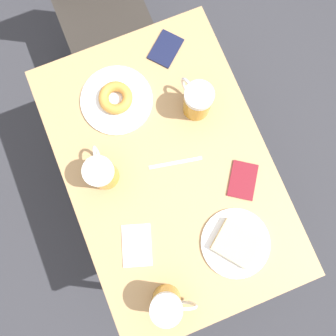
# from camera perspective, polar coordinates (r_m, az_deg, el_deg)

# --- Properties ---
(ground_plane) EXTENTS (8.00, 8.00, 0.00)m
(ground_plane) POSITION_cam_1_polar(r_m,az_deg,el_deg) (1.84, 0.00, -3.41)
(ground_plane) COLOR #333338
(table) EXTENTS (0.69, 1.05, 0.72)m
(table) POSITION_cam_1_polar(r_m,az_deg,el_deg) (1.19, 0.00, -0.61)
(table) COLOR tan
(table) RESTS_ON ground_plane
(plate_with_cake) EXTENTS (0.23, 0.23, 0.04)m
(plate_with_cake) POSITION_cam_1_polar(r_m,az_deg,el_deg) (1.13, 11.77, -12.70)
(plate_with_cake) COLOR white
(plate_with_cake) RESTS_ON table
(plate_with_donut) EXTENTS (0.26, 0.26, 0.05)m
(plate_with_donut) POSITION_cam_1_polar(r_m,az_deg,el_deg) (1.19, -9.01, 11.76)
(plate_with_donut) COLOR white
(plate_with_donut) RESTS_ON table
(beer_mug_left) EXTENTS (0.10, 0.14, 0.14)m
(beer_mug_left) POSITION_cam_1_polar(r_m,az_deg,el_deg) (1.12, 5.10, 11.59)
(beer_mug_left) COLOR #C68C23
(beer_mug_left) RESTS_ON table
(beer_mug_center) EXTENTS (0.10, 0.14, 0.14)m
(beer_mug_center) POSITION_cam_1_polar(r_m,az_deg,el_deg) (1.08, -11.49, -0.81)
(beer_mug_center) COLOR #C68C23
(beer_mug_center) RESTS_ON table
(beer_mug_right) EXTENTS (0.14, 0.10, 0.14)m
(beer_mug_right) POSITION_cam_1_polar(r_m,az_deg,el_deg) (1.08, -0.12, -22.68)
(beer_mug_right) COLOR #C68C23
(beer_mug_right) RESTS_ON table
(napkin_folded) EXTENTS (0.13, 0.16, 0.00)m
(napkin_folded) POSITION_cam_1_polar(r_m,az_deg,el_deg) (1.12, -5.45, -13.25)
(napkin_folded) COLOR white
(napkin_folded) RESTS_ON table
(fork) EXTENTS (0.19, 0.05, 0.00)m
(fork) POSITION_cam_1_polar(r_m,az_deg,el_deg) (1.13, 1.30, 0.91)
(fork) COLOR silver
(fork) RESTS_ON table
(passport_near_edge) EXTENTS (0.15, 0.15, 0.01)m
(passport_near_edge) POSITION_cam_1_polar(r_m,az_deg,el_deg) (1.27, -0.41, 20.05)
(passport_near_edge) COLOR #141938
(passport_near_edge) RESTS_ON table
(passport_far_edge) EXTENTS (0.14, 0.15, 0.01)m
(passport_far_edge) POSITION_cam_1_polar(r_m,az_deg,el_deg) (1.15, 12.88, -2.10)
(passport_far_edge) COLOR maroon
(passport_far_edge) RESTS_ON table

